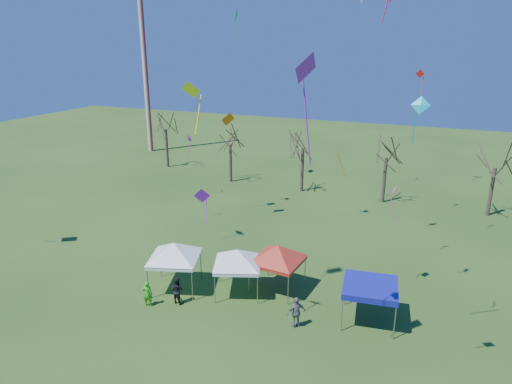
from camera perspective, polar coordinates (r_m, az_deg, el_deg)
ground at (r=27.04m, az=-5.06°, el=-15.49°), size 140.00×140.00×0.00m
radio_mast at (r=66.32m, az=-13.77°, el=15.61°), size 0.70×0.70×25.00m
tree_0 at (r=57.39m, az=-11.32°, el=9.39°), size 3.83×3.83×8.44m
tree_1 at (r=50.21m, az=-3.27°, el=7.67°), size 3.42×3.42×7.54m
tree_2 at (r=46.89m, az=5.95°, el=7.47°), size 3.71×3.71×8.18m
tree_3 at (r=45.00m, az=16.16°, el=6.12°), size 3.59×3.59×7.91m
tree_4 at (r=44.97m, az=28.02°, el=4.65°), size 3.58×3.58×7.89m
tent_white_west at (r=28.92m, az=-10.25°, el=-6.66°), size 3.94×3.94×3.65m
tent_white_mid at (r=28.08m, az=-2.35°, el=-7.58°), size 3.64×3.64×3.42m
tent_red at (r=28.39m, az=2.76°, el=-7.06°), size 4.00×4.00×3.54m
tent_blue at (r=26.42m, az=14.09°, el=-11.50°), size 3.29×3.29×2.31m
person_green at (r=28.42m, az=-13.41°, el=-12.25°), size 0.68×0.56×1.60m
person_grey at (r=25.91m, az=5.07°, el=-14.75°), size 1.07×1.05×1.81m
person_dark at (r=28.33m, az=-9.83°, el=-12.01°), size 0.89×0.73×1.67m
kite_22 at (r=39.71m, az=10.58°, el=4.68°), size 0.81×0.80×2.54m
kite_5 at (r=17.79m, az=6.12°, el=15.07°), size 1.12×1.52×4.43m
kite_9 at (r=17.35m, az=19.83°, el=9.99°), size 0.69×0.35×1.74m
kite_17 at (r=28.16m, az=16.85°, el=0.14°), size 0.49×0.82×2.47m
kite_27 at (r=20.51m, az=-8.05°, el=12.49°), size 1.00×0.69×2.35m
kite_11 at (r=37.79m, az=-3.55°, el=9.08°), size 1.26×1.50×2.90m
kite_2 at (r=48.46m, az=-2.53°, el=21.24°), size 0.90×1.51×3.67m
kite_1 at (r=28.26m, az=-6.75°, el=-0.49°), size 1.08×0.72×2.37m
kite_19 at (r=40.20m, az=19.84°, el=13.65°), size 0.74×0.52×1.97m
kite_13 at (r=45.43m, az=-8.31°, el=6.59°), size 0.73×0.98×2.29m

